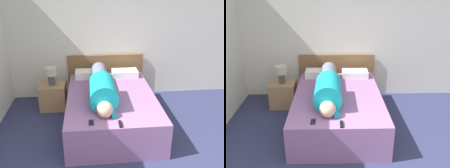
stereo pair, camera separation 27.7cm
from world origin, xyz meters
The scene contains 10 objects.
wall_back centered at (0.00, 3.37, 1.30)m, with size 5.19×0.06×2.60m.
bed centered at (-0.11, 2.15, 0.27)m, with size 1.40×2.03×0.53m.
headboard centered at (-0.11, 3.30, 0.44)m, with size 1.52×0.04×0.87m.
nightstand centered at (-1.14, 2.82, 0.24)m, with size 0.47×0.41×0.47m.
table_lamp centered at (-1.14, 2.82, 0.68)m, with size 0.21×0.21×0.33m.
person_lying centered at (-0.26, 2.08, 0.71)m, with size 0.40×1.70×0.40m.
pillow_near_headboard centered at (-0.46, 2.97, 0.60)m, with size 0.51×0.29×0.14m.
pillow_second centered at (0.23, 2.97, 0.60)m, with size 0.49×0.29×0.12m.
tv_remote centered at (-0.08, 1.22, 0.55)m, with size 0.04×0.15×0.02m.
cell_phone centered at (-0.45, 1.31, 0.54)m, with size 0.06×0.13×0.01m.
Camera 1 is at (-0.46, -1.50, 2.24)m, focal length 40.00 mm.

